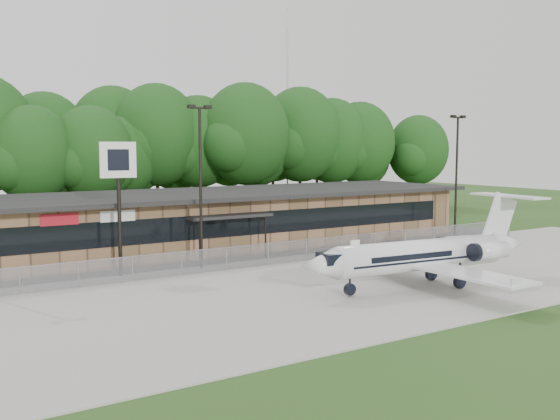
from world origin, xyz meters
TOP-DOWN VIEW (x-y plane):
  - ground at (0.00, 0.00)m, footprint 160.00×160.00m
  - apron at (0.00, 8.00)m, footprint 64.00×18.00m
  - parking_lot at (0.00, 19.50)m, footprint 50.00×9.00m
  - terminal at (-0.00, 23.94)m, footprint 41.00×11.65m
  - fence at (0.00, 15.00)m, footprint 46.00×0.04m
  - treeline at (0.00, 42.00)m, footprint 72.00×12.00m
  - radio_mast at (22.00, 48.00)m, footprint 0.20×0.20m
  - light_pole_mid at (-5.00, 16.50)m, footprint 1.55×0.30m
  - light_pole_right at (18.00, 16.50)m, footprint 1.55×0.30m
  - business_jet at (3.01, 5.04)m, footprint 14.93×13.33m
  - pole_sign at (-10.10, 16.80)m, footprint 2.10×0.44m

SIDE VIEW (x-z plane):
  - ground at x=0.00m, z-range 0.00..0.00m
  - parking_lot at x=0.00m, z-range 0.00..0.06m
  - apron at x=0.00m, z-range 0.00..0.08m
  - fence at x=0.00m, z-range 0.02..1.54m
  - business_jet at x=3.01m, z-range -0.72..4.31m
  - terminal at x=0.00m, z-range 0.03..4.33m
  - light_pole_mid at x=-5.00m, z-range 0.86..11.09m
  - light_pole_right at x=18.00m, z-range 0.86..11.09m
  - pole_sign at x=-10.10m, z-range 2.11..10.07m
  - treeline at x=0.00m, z-range 0.00..15.00m
  - radio_mast at x=22.00m, z-range 0.00..25.00m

